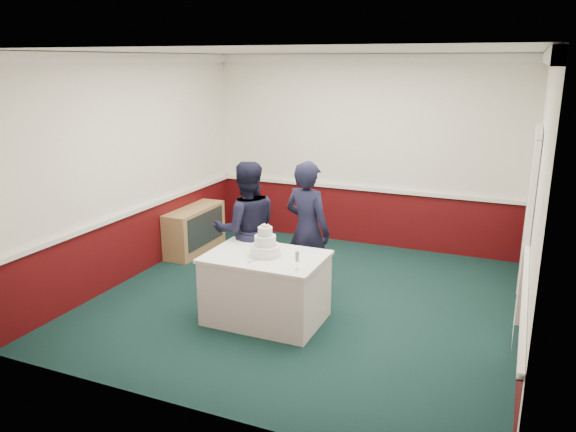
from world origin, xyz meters
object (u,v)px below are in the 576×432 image
at_px(cake_table, 266,287).
at_px(cake_knife, 255,260).
at_px(person_woman, 307,230).
at_px(wedding_cake, 265,246).
at_px(champagne_flute, 297,257).
at_px(sideboard, 195,230).
at_px(person_man, 246,230).

height_order(cake_table, cake_knife, cake_knife).
xyz_separation_m(cake_knife, person_woman, (0.22, 1.02, 0.08)).
xyz_separation_m(wedding_cake, champagne_flute, (0.50, -0.28, 0.03)).
height_order(cake_table, champagne_flute, champagne_flute).
relative_size(wedding_cake, cake_knife, 1.65).
bearing_deg(sideboard, wedding_cake, -40.43).
xyz_separation_m(sideboard, cake_knife, (2.02, -1.95, 0.44)).
bearing_deg(cake_knife, champagne_flute, 10.86).
xyz_separation_m(wedding_cake, person_woman, (0.19, 0.82, -0.03)).
height_order(sideboard, champagne_flute, champagne_flute).
distance_m(sideboard, champagne_flute, 3.31).
bearing_deg(champagne_flute, person_woman, 105.96).
bearing_deg(cake_table, person_man, 132.72).
relative_size(wedding_cake, champagne_flute, 1.78).
bearing_deg(champagne_flute, sideboard, 141.53).
bearing_deg(wedding_cake, person_man, 132.72).
bearing_deg(cake_knife, sideboard, 155.51).
height_order(cake_table, wedding_cake, wedding_cake).
height_order(champagne_flute, person_man, person_man).
relative_size(person_man, person_woman, 0.99).
relative_size(cake_knife, person_man, 0.13).
relative_size(wedding_cake, person_woman, 0.21).
relative_size(cake_table, person_woman, 0.76).
height_order(sideboard, person_woman, person_woman).
bearing_deg(champagne_flute, person_man, 140.30).
relative_size(cake_table, champagne_flute, 6.44).
distance_m(champagne_flute, person_woman, 1.14).
distance_m(cake_table, person_woman, 0.96).
distance_m(sideboard, person_woman, 2.48).
bearing_deg(cake_knife, person_man, 142.38).
bearing_deg(sideboard, champagne_flute, -38.47).
distance_m(sideboard, person_man, 1.98).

